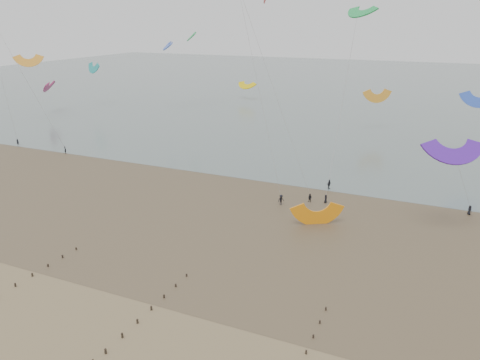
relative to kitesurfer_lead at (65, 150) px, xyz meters
name	(u,v)px	position (x,y,z in m)	size (l,w,h in m)	color
ground	(99,322)	(51.65, -49.97, -0.88)	(500.00, 500.00, 0.00)	brown
sea_and_shore	(211,206)	(47.57, -15.57, -0.87)	(500.00, 665.00, 0.03)	#475654
kitesurfer_lead	(65,150)	(0.00, 0.00, 0.00)	(0.64, 0.42, 1.77)	black
kitesurfers	(391,199)	(76.37, -1.82, -0.02)	(145.93, 20.62, 1.89)	black
grounded_kite	(317,224)	(66.59, -15.59, -0.88)	(7.22, 3.78, 5.50)	orange
kites_airborne	(295,67)	(45.54, 37.24, 18.11)	(250.47, 119.50, 41.76)	#E7BF04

